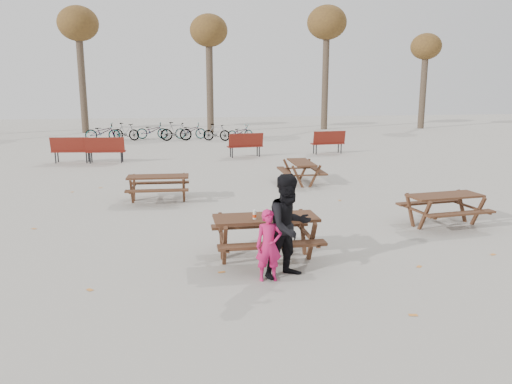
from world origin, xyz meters
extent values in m
plane|color=gray|center=(0.00, 0.00, 0.00)|extent=(80.00, 80.00, 0.00)
cube|color=#3B2415|center=(0.00, 0.00, 0.75)|extent=(1.80, 0.70, 0.05)
cube|color=#3B2415|center=(0.00, -0.60, 0.45)|extent=(1.80, 0.25, 0.05)
cube|color=#3B2415|center=(0.00, 0.60, 0.45)|extent=(1.80, 0.25, 0.05)
cylinder|color=#3B2415|center=(-0.75, -0.30, 0.36)|extent=(0.08, 0.08, 0.73)
cylinder|color=#3B2415|center=(-0.75, 0.30, 0.36)|extent=(0.08, 0.08, 0.73)
cylinder|color=#3B2415|center=(0.75, -0.30, 0.36)|extent=(0.08, 0.08, 0.73)
cylinder|color=#3B2415|center=(0.75, 0.30, 0.36)|extent=(0.08, 0.08, 0.73)
cube|color=silver|center=(0.40, -0.20, 0.79)|extent=(0.18, 0.11, 0.03)
ellipsoid|color=tan|center=(0.40, -0.20, 0.83)|extent=(0.14, 0.06, 0.05)
cylinder|color=silver|center=(-0.22, -0.14, 0.85)|extent=(0.06, 0.06, 0.15)
cylinder|color=red|center=(-0.22, -0.14, 0.83)|extent=(0.07, 0.07, 0.05)
cylinder|color=white|center=(-0.22, -0.14, 0.94)|extent=(0.03, 0.03, 0.02)
imported|color=#BE1756|center=(-0.13, -0.96, 0.57)|extent=(0.42, 0.29, 1.14)
imported|color=black|center=(0.21, -0.87, 0.84)|extent=(0.99, 0.90, 1.67)
imported|color=black|center=(-5.27, 20.24, 0.49)|extent=(1.90, 0.71, 0.99)
imported|color=black|center=(-4.04, 20.36, 0.48)|extent=(1.65, 1.08, 0.96)
imported|color=black|center=(-2.62, 20.99, 0.46)|extent=(1.81, 0.77, 0.93)
imported|color=black|center=(-1.29, 19.69, 0.51)|extent=(1.72, 0.52, 1.03)
imported|color=black|center=(-0.46, 20.67, 0.46)|extent=(1.80, 0.78, 0.92)
imported|color=black|center=(0.92, 19.31, 0.46)|extent=(1.60, 0.98, 0.93)
imported|color=black|center=(2.30, 19.82, 0.41)|extent=(1.65, 1.00, 0.82)
cylinder|color=#382B21|center=(-7.00, 25.50, 3.15)|extent=(0.44, 0.44, 6.30)
ellipsoid|color=brown|center=(-7.00, 25.50, 6.75)|extent=(2.52, 2.52, 2.14)
cylinder|color=#382B21|center=(1.00, 24.50, 2.97)|extent=(0.44, 0.44, 5.95)
ellipsoid|color=brown|center=(1.00, 24.50, 6.38)|extent=(2.38, 2.38, 2.02)
cylinder|color=#382B21|center=(9.00, 25.50, 3.32)|extent=(0.44, 0.44, 6.65)
ellipsoid|color=brown|center=(9.00, 25.50, 7.12)|extent=(2.66, 2.66, 2.26)
cylinder|color=#382B21|center=(16.00, 25.00, 2.62)|extent=(0.44, 0.44, 5.25)
ellipsoid|color=brown|center=(16.00, 25.00, 5.62)|extent=(2.10, 2.10, 1.79)
camera|label=1|loc=(-1.57, -8.22, 3.01)|focal=35.00mm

